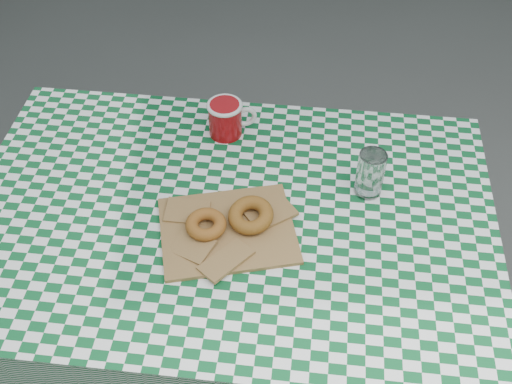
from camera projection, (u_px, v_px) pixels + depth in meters
ground at (280, 356)px, 2.10m from camera, size 60.00×60.00×0.00m
table at (232, 302)px, 1.80m from camera, size 1.37×1.01×0.75m
tablecloth at (228, 215)px, 1.52m from camera, size 1.39×1.03×0.01m
paper_bag at (228, 230)px, 1.48m from camera, size 0.35×0.29×0.02m
bagel_front at (206, 224)px, 1.46m from camera, size 0.12×0.12×0.03m
bagel_back at (251, 215)px, 1.47m from camera, size 0.15×0.15×0.03m
coffee_mug at (225, 119)px, 1.69m from camera, size 0.20×0.20×0.10m
drinking_glass at (370, 174)px, 1.53m from camera, size 0.07×0.07×0.12m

